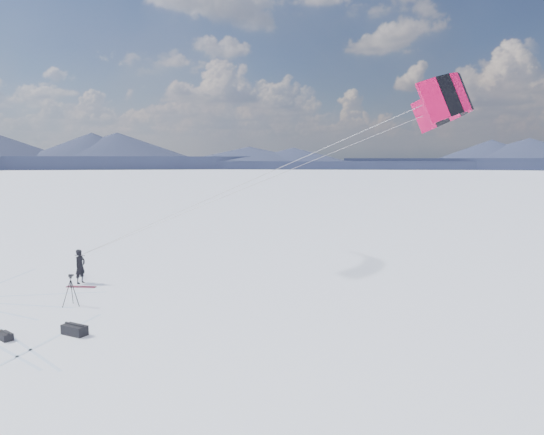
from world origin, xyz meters
The scene contains 8 objects.
ground centered at (0.00, 0.00, 0.00)m, with size 1800.00×1800.00×0.00m, color white.
horizon_hills centered at (0.00, 0.00, 3.44)m, with size 704.47×706.88×8.54m.
snowkiter centered at (-1.79, 4.58, 0.00)m, with size 0.61×0.40×1.67m, color black.
snowboard centered at (-1.14, 4.03, 0.02)m, with size 1.40×0.26×0.04m, color maroon.
tripod centered at (1.10, 1.60, 0.86)m, with size 0.66×0.68×1.34m.
gear_bag_a centered at (4.14, -0.85, 0.18)m, with size 0.91×0.44×0.41m.
gear_bag_b centered at (2.50, -2.33, 0.13)m, with size 0.71×0.45×0.30m.
power_kite centered at (14.33, 9.13, 8.32)m, with size 17.56×7.85×7.95m.
Camera 1 is at (18.73, -13.01, 6.05)m, focal length 35.00 mm.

